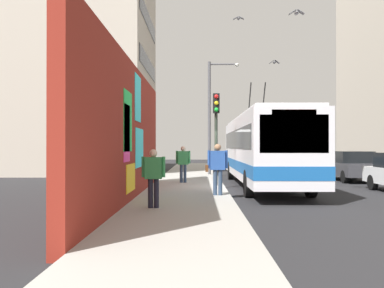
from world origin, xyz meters
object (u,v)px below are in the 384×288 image
(pedestrian_midblock, at_px, (183,161))
(pedestrian_near_wall, at_px, (153,174))
(parked_car_dark_gray, at_px, (350,165))
(traffic_light, at_px, (216,123))
(pedestrian_at_curb, at_px, (217,165))
(street_lamp, at_px, (213,110))
(city_bus, at_px, (262,148))

(pedestrian_midblock, xyz_separation_m, pedestrian_near_wall, (-7.85, 0.52, -0.06))
(parked_car_dark_gray, bearing_deg, traffic_light, 120.94)
(parked_car_dark_gray, height_order, pedestrian_midblock, pedestrian_midblock)
(pedestrian_at_curb, bearing_deg, street_lamp, -1.18)
(parked_car_dark_gray, relative_size, pedestrian_near_wall, 2.82)
(city_bus, distance_m, pedestrian_midblock, 3.70)
(traffic_light, bearing_deg, city_bus, -62.70)
(pedestrian_at_curb, relative_size, pedestrian_midblock, 1.04)
(city_bus, distance_m, parked_car_dark_gray, 6.23)
(pedestrian_midblock, bearing_deg, traffic_light, -133.90)
(parked_car_dark_gray, distance_m, pedestrian_near_wall, 14.31)
(parked_car_dark_gray, height_order, traffic_light, traffic_light)
(city_bus, xyz_separation_m, parked_car_dark_gray, (3.30, -5.20, -0.94))
(pedestrian_at_curb, relative_size, pedestrian_near_wall, 1.10)
(pedestrian_midblock, distance_m, pedestrian_near_wall, 7.86)
(pedestrian_at_curb, distance_m, traffic_light, 3.85)
(city_bus, height_order, pedestrian_at_curb, city_bus)
(city_bus, xyz_separation_m, pedestrian_midblock, (0.31, 3.63, -0.63))
(pedestrian_at_curb, xyz_separation_m, pedestrian_midblock, (4.90, 1.37, -0.05))
(pedestrian_midblock, height_order, pedestrian_near_wall, pedestrian_midblock)
(parked_car_dark_gray, xyz_separation_m, street_lamp, (2.78, 7.24, 3.24))
(street_lamp, bearing_deg, parked_car_dark_gray, -111.01)
(city_bus, height_order, pedestrian_midblock, city_bus)
(city_bus, distance_m, street_lamp, 6.81)
(parked_car_dark_gray, xyz_separation_m, pedestrian_at_curb, (-7.89, 7.46, 0.36))
(city_bus, distance_m, traffic_light, 2.64)
(pedestrian_at_curb, distance_m, street_lamp, 11.05)
(pedestrian_at_curb, bearing_deg, pedestrian_near_wall, 147.28)
(pedestrian_midblock, relative_size, pedestrian_near_wall, 1.06)
(street_lamp, bearing_deg, pedestrian_midblock, 164.58)
(pedestrian_near_wall, distance_m, traffic_light, 6.95)
(pedestrian_midblock, bearing_deg, pedestrian_at_curb, -164.39)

